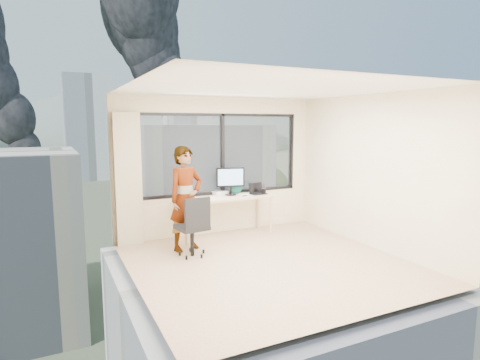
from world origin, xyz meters
TOP-DOWN VIEW (x-y plane):
  - floor at (0.00, 0.00)m, footprint 4.00×4.00m
  - ceiling at (0.00, 0.00)m, footprint 4.00×4.00m
  - wall_front at (0.00, -2.00)m, footprint 4.00×0.01m
  - wall_left at (-2.00, 0.00)m, footprint 0.01×4.00m
  - wall_right at (2.00, 0.00)m, footprint 0.01×4.00m
  - window_wall at (0.05, 2.00)m, footprint 3.30×0.16m
  - curtain at (-1.72, 1.88)m, footprint 0.45×0.14m
  - desk at (0.00, 1.66)m, footprint 1.80×0.60m
  - chair at (-0.94, 0.82)m, footprint 0.58×0.58m
  - person at (-0.92, 1.18)m, footprint 0.73×0.59m
  - monitor at (0.17, 1.77)m, footprint 0.55×0.24m
  - game_console at (0.03, 1.92)m, footprint 0.34×0.31m
  - laptop at (0.70, 1.63)m, footprint 0.33×0.34m
  - cellphone at (0.37, 1.56)m, footprint 0.11×0.07m
  - pen_cup at (0.80, 1.59)m, footprint 0.10×0.10m
  - handbag at (0.33, 1.87)m, footprint 0.28×0.21m
  - exterior_ground at (0.00, 120.00)m, footprint 400.00×400.00m
  - near_bldg_b at (12.00, 38.00)m, footprint 14.00×13.00m
  - near_bldg_c at (30.00, 28.00)m, footprint 12.00×10.00m
  - far_tower_b at (8.00, 120.00)m, footprint 13.00×13.00m
  - far_tower_c at (45.00, 140.00)m, footprint 15.00×15.00m
  - hill_b at (100.00, 320.00)m, footprint 300.00×220.00m
  - tree_b at (4.00, 18.00)m, footprint 7.60×7.60m
  - tree_c at (22.00, 40.00)m, footprint 8.40×8.40m
  - smoke_plume_a at (-10.00, 150.00)m, footprint 40.00×24.00m
  - smoke_plume_b at (55.00, 170.00)m, footprint 30.00×18.00m

SIDE VIEW (x-z plane):
  - exterior_ground at x=0.00m, z-range -14.02..-13.98m
  - hill_b at x=100.00m, z-range -62.00..34.00m
  - tree_b at x=4.00m, z-range -14.00..-5.00m
  - near_bldg_c at x=30.00m, z-range -14.00..-4.00m
  - tree_c at x=22.00m, z-range -14.00..-4.00m
  - near_bldg_b at x=12.00m, z-range -14.00..2.00m
  - far_tower_c at x=45.00m, z-range -14.00..12.00m
  - floor at x=0.00m, z-range -0.01..0.01m
  - desk at x=0.00m, z-range 0.00..0.75m
  - chair at x=-0.94m, z-range 0.00..1.00m
  - cellphone at x=0.37m, z-range 0.75..0.76m
  - game_console at x=0.03m, z-range 0.75..0.82m
  - pen_cup at x=0.80m, z-range 0.75..0.86m
  - handbag at x=0.33m, z-range 0.75..0.94m
  - laptop at x=0.70m, z-range 0.75..0.94m
  - person at x=-0.92m, z-range 0.00..1.74m
  - far_tower_b at x=8.00m, z-range -14.00..16.00m
  - monitor at x=0.17m, z-range 0.75..1.29m
  - curtain at x=-1.72m, z-range 0.00..2.30m
  - wall_front at x=0.00m, z-range 0.00..2.60m
  - wall_left at x=-2.00m, z-range 0.00..2.60m
  - wall_right at x=2.00m, z-range 0.00..2.60m
  - window_wall at x=0.05m, z-range 0.75..2.30m
  - ceiling at x=0.00m, z-range 2.60..2.60m
  - smoke_plume_b at x=55.00m, z-range -8.00..62.00m
  - smoke_plume_a at x=-10.00m, z-range -6.00..84.00m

